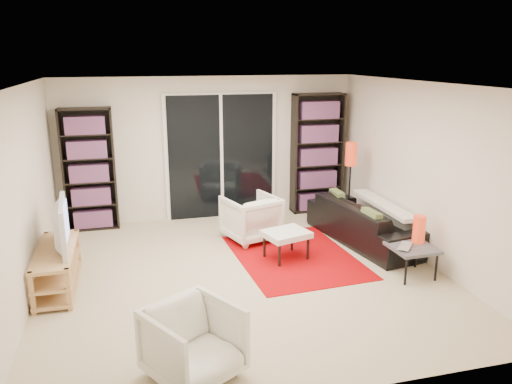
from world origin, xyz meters
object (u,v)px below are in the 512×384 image
tv_stand (57,267)px  armchair_front (193,343)px  bookshelf_right (317,153)px  ottoman (286,235)px  bookshelf_left (89,170)px  floor_lamp (351,163)px  side_table (412,249)px  sofa (365,222)px  armchair_back (251,218)px

tv_stand → armchair_front: armchair_front is taller
bookshelf_right → armchair_front: bearing=-123.1°
bookshelf_right → ottoman: size_ratio=3.03×
bookshelf_left → ottoman: (2.64, -1.99, -0.63)m
bookshelf_left → floor_lamp: 4.18m
bookshelf_right → side_table: bearing=-86.9°
floor_lamp → bookshelf_left: bearing=167.8°
bookshelf_left → sofa: bookshelf_left is taller
bookshelf_left → armchair_front: (1.05, -4.30, -0.64)m
ottoman → floor_lamp: size_ratio=0.50×
sofa → ottoman: 1.41m
bookshelf_right → armchair_back: 2.00m
bookshelf_left → sofa: size_ratio=0.93×
ottoman → side_table: (1.37, -0.93, 0.01)m
armchair_back → floor_lamp: 1.88m
bookshelf_right → tv_stand: size_ratio=1.56×
armchair_back → floor_lamp: floor_lamp is taller
side_table → floor_lamp: bearing=88.0°
armchair_front → ottoman: armchair_front is taller
tv_stand → sofa: sofa is taller
bookshelf_right → armchair_back: bookshelf_right is taller
bookshelf_right → armchair_front: size_ratio=2.89×
armchair_back → side_table: bearing=115.5°
bookshelf_left → tv_stand: 2.28m
side_table → armchair_front: bearing=-155.2°
side_table → bookshelf_left: bearing=143.9°
armchair_front → sofa: bearing=11.8°
bookshelf_left → armchair_back: (2.36, -1.14, -0.63)m
bookshelf_right → side_table: bookshelf_right is taller
sofa → floor_lamp: floor_lamp is taller
ottoman → floor_lamp: bearing=37.6°
bookshelf_left → armchair_front: bearing=-76.3°
tv_stand → ottoman: tv_stand is taller
bookshelf_right → armchair_back: size_ratio=2.78×
sofa → bookshelf_right: bearing=-4.2°
side_table → floor_lamp: floor_lamp is taller
ottoman → bookshelf_left: bearing=142.9°
side_table → bookshelf_right: bearing=93.1°
bookshelf_right → armchair_front: (-2.80, -4.30, -0.72)m
tv_stand → armchair_back: size_ratio=1.79×
bookshelf_left → side_table: bookshelf_left is taller
tv_stand → armchair_back: (2.66, 1.01, 0.08)m
armchair_back → side_table: 2.44m
bookshelf_left → armchair_front: 4.47m
bookshelf_right → floor_lamp: 0.91m
armchair_back → bookshelf_right: bearing=-159.9°
side_table → ottoman: bearing=145.7°
bookshelf_right → bookshelf_left: bearing=180.0°
ottoman → side_table: same height
bookshelf_right → floor_lamp: bearing=-75.4°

